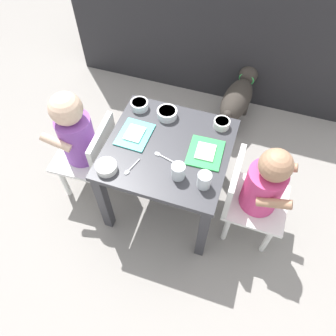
# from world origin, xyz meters

# --- Properties ---
(ground_plane) EXTENTS (7.00, 7.00, 0.00)m
(ground_plane) POSITION_xyz_m (0.00, 0.00, 0.00)
(ground_plane) COLOR gray
(kitchen_cabinet_back) EXTENTS (1.92, 0.33, 0.87)m
(kitchen_cabinet_back) POSITION_xyz_m (0.00, 1.08, 0.44)
(kitchen_cabinet_back) COLOR #232326
(kitchen_cabinet_back) RESTS_ON ground
(dining_table) EXTENTS (0.55, 0.53, 0.46)m
(dining_table) POSITION_xyz_m (0.00, 0.00, 0.38)
(dining_table) COLOR #333338
(dining_table) RESTS_ON ground
(seated_child_left) EXTENTS (0.29, 0.29, 0.67)m
(seated_child_left) POSITION_xyz_m (-0.44, -0.04, 0.42)
(seated_child_left) COLOR white
(seated_child_left) RESTS_ON ground
(seated_child_right) EXTENTS (0.28, 0.28, 0.63)m
(seated_child_right) POSITION_xyz_m (0.44, -0.03, 0.39)
(seated_child_right) COLOR white
(seated_child_right) RESTS_ON ground
(dog) EXTENTS (0.21, 0.48, 0.29)m
(dog) POSITION_xyz_m (0.22, 0.73, 0.19)
(dog) COLOR #332D28
(dog) RESTS_ON ground
(food_tray_left) EXTENTS (0.15, 0.18, 0.02)m
(food_tray_left) POSITION_xyz_m (-0.17, 0.02, 0.47)
(food_tray_left) COLOR #4CC6BC
(food_tray_left) RESTS_ON dining_table
(food_tray_right) EXTENTS (0.16, 0.18, 0.02)m
(food_tray_right) POSITION_xyz_m (0.17, 0.02, 0.47)
(food_tray_right) COLOR green
(food_tray_right) RESTS_ON dining_table
(water_cup_left) EXTENTS (0.06, 0.06, 0.07)m
(water_cup_left) POSITION_xyz_m (0.09, -0.14, 0.50)
(water_cup_left) COLOR white
(water_cup_left) RESTS_ON dining_table
(water_cup_right) EXTENTS (0.06, 0.06, 0.07)m
(water_cup_right) POSITION_xyz_m (0.20, -0.14, 0.50)
(water_cup_right) COLOR white
(water_cup_right) RESTS_ON dining_table
(cereal_bowl_right_side) EXTENTS (0.09, 0.09, 0.03)m
(cereal_bowl_right_side) POSITION_xyz_m (-0.21, -0.20, 0.48)
(cereal_bowl_right_side) COLOR white
(cereal_bowl_right_side) RESTS_ON dining_table
(veggie_bowl_near) EXTENTS (0.10, 0.10, 0.04)m
(veggie_bowl_near) POSITION_xyz_m (-0.06, 0.18, 0.49)
(veggie_bowl_near) COLOR white
(veggie_bowl_near) RESTS_ON dining_table
(cereal_bowl_left_side) EXTENTS (0.09, 0.09, 0.04)m
(cereal_bowl_left_side) POSITION_xyz_m (-0.21, 0.19, 0.48)
(cereal_bowl_left_side) COLOR white
(cereal_bowl_left_side) RESTS_ON dining_table
(veggie_bowl_far) EXTENTS (0.08, 0.08, 0.04)m
(veggie_bowl_far) POSITION_xyz_m (0.20, 0.20, 0.48)
(veggie_bowl_far) COLOR white
(veggie_bowl_far) RESTS_ON dining_table
(spoon_by_left_tray) EXTENTS (0.10, 0.04, 0.01)m
(spoon_by_left_tray) POSITION_xyz_m (-0.01, -0.06, 0.47)
(spoon_by_left_tray) COLOR silver
(spoon_by_left_tray) RESTS_ON dining_table
(spoon_by_right_tray) EXTENTS (0.04, 0.10, 0.01)m
(spoon_by_right_tray) POSITION_xyz_m (-0.11, -0.16, 0.47)
(spoon_by_right_tray) COLOR silver
(spoon_by_right_tray) RESTS_ON dining_table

